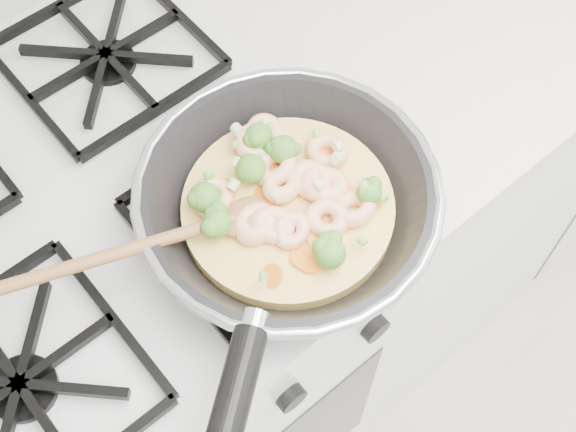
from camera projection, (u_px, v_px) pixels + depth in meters
stove at (137, 343)px, 1.28m from camera, size 0.60×0.60×0.92m
counter_right at (474, 96)px, 1.54m from camera, size 1.00×0.60×0.90m
skillet at (285, 205)px, 0.82m from camera, size 0.48×0.38×0.09m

